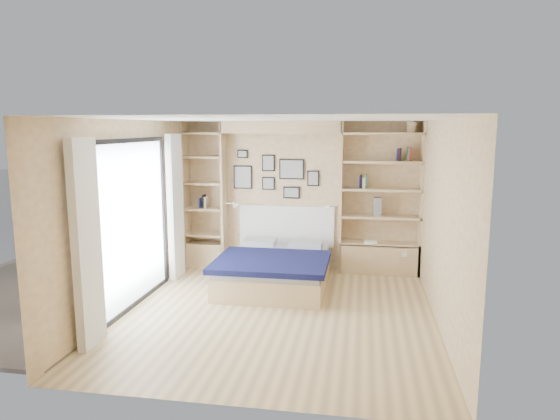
# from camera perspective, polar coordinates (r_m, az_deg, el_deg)

# --- Properties ---
(ground) EXTENTS (4.50, 4.50, 0.00)m
(ground) POSITION_cam_1_polar(r_m,az_deg,el_deg) (6.67, -0.20, -11.66)
(ground) COLOR tan
(ground) RESTS_ON ground
(room_shell) EXTENTS (4.50, 4.50, 4.50)m
(room_shell) POSITION_cam_1_polar(r_m,az_deg,el_deg) (7.90, -1.11, -0.21)
(room_shell) COLOR beige
(room_shell) RESTS_ON ground
(bed) EXTENTS (1.64, 2.11, 1.07)m
(bed) POSITION_cam_1_polar(r_m,az_deg,el_deg) (7.70, -0.50, -6.65)
(bed) COLOR #D4B07F
(bed) RESTS_ON ground
(photo_gallery) EXTENTS (1.48, 0.02, 0.82)m
(photo_gallery) POSITION_cam_1_polar(r_m,az_deg,el_deg) (8.53, -0.69, 4.08)
(photo_gallery) COLOR black
(photo_gallery) RESTS_ON ground
(reading_lamps) EXTENTS (1.92, 0.12, 0.15)m
(reading_lamps) POSITION_cam_1_polar(r_m,az_deg,el_deg) (8.34, 0.08, 0.48)
(reading_lamps) COLOR silver
(reading_lamps) RESTS_ON ground
(shelf_decor) EXTENTS (3.61, 0.23, 2.03)m
(shelf_decor) POSITION_cam_1_polar(r_m,az_deg,el_deg) (8.23, 9.84, 4.32)
(shelf_decor) COLOR navy
(shelf_decor) RESTS_ON ground
(deck) EXTENTS (3.20, 4.00, 0.05)m
(deck) POSITION_cam_1_polar(r_m,az_deg,el_deg) (8.06, -26.67, -8.93)
(deck) COLOR #726254
(deck) RESTS_ON ground
(deck_chair) EXTENTS (0.72, 0.91, 0.80)m
(deck_chair) POSITION_cam_1_polar(r_m,az_deg,el_deg) (7.29, -22.48, -7.40)
(deck_chair) COLOR tan
(deck_chair) RESTS_ON ground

